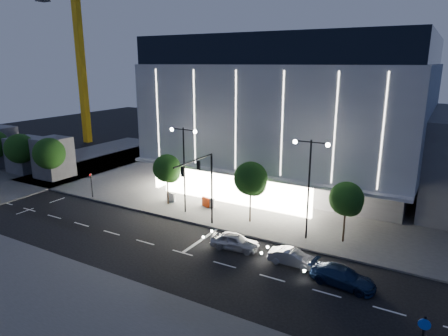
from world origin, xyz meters
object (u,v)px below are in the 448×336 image
at_px(tree_right, 347,201).
at_px(car_second, 292,257).
at_px(barrier_c, 206,202).
at_px(barrier_d, 210,203).
at_px(car_lead, 235,241).
at_px(tower_crane, 82,33).
at_px(street_lamp_west, 184,157).
at_px(traffic_mast, 203,178).
at_px(car_third, 343,277).
at_px(tree_mid, 251,180).
at_px(ped_signal_far, 91,183).
at_px(barrier_b, 171,197).
at_px(tree_left, 167,170).
at_px(street_lamp_east, 309,175).

distance_m(tree_right, car_second, 7.20).
xyz_separation_m(barrier_c, barrier_d, (0.51, 0.06, 0.00)).
bearing_deg(car_lead, tower_crane, 52.26).
height_order(car_second, barrier_d, car_second).
bearing_deg(street_lamp_west, barrier_c, 67.64).
bearing_deg(traffic_mast, car_third, -13.46).
height_order(street_lamp_west, tree_mid, street_lamp_west).
bearing_deg(tree_right, ped_signal_far, -174.86).
bearing_deg(tree_mid, ped_signal_far, -172.45).
bearing_deg(tree_mid, tower_crane, 154.98).
bearing_deg(barrier_b, car_second, -17.81).
distance_m(street_lamp_west, car_second, 15.35).
height_order(tree_right, car_third, tree_right).
bearing_deg(barrier_b, tree_mid, -0.48).
xyz_separation_m(tree_mid, car_second, (6.51, -5.90, -3.72)).
height_order(ped_signal_far, car_lead, ped_signal_far).
bearing_deg(tree_right, car_third, -76.90).
height_order(ped_signal_far, tower_crane, tower_crane).
distance_m(tree_mid, car_lead, 6.96).
distance_m(traffic_mast, tree_right, 12.63).
bearing_deg(tower_crane, tree_left, -30.98).
height_order(street_lamp_east, tree_mid, street_lamp_east).
bearing_deg(street_lamp_east, street_lamp_west, 180.00).
relative_size(traffic_mast, car_third, 1.53).
relative_size(street_lamp_east, car_second, 2.43).
distance_m(tree_left, barrier_c, 5.39).
distance_m(street_lamp_east, car_third, 9.20).
relative_size(car_lead, car_third, 0.89).
bearing_deg(barrier_b, barrier_c, 11.75).
bearing_deg(barrier_b, tree_right, 1.62).
distance_m(tree_mid, barrier_b, 10.91).
bearing_deg(street_lamp_east, tree_right, 18.63).
bearing_deg(street_lamp_west, tree_mid, 8.26).
distance_m(tower_crane, car_lead, 57.04).
distance_m(street_lamp_west, barrier_b, 6.47).
xyz_separation_m(street_lamp_west, tower_crane, (-37.92, 22.00, 14.55)).
height_order(tree_mid, barrier_b, tree_mid).
bearing_deg(car_third, tree_left, 78.04).
bearing_deg(tree_mid, tree_left, -180.00).
xyz_separation_m(traffic_mast, car_third, (13.64, -3.27, -4.36)).
bearing_deg(barrier_c, car_third, -2.38).
height_order(ped_signal_far, tree_mid, tree_mid).
bearing_deg(car_third, barrier_c, 70.11).
relative_size(street_lamp_west, tree_left, 1.57).
height_order(traffic_mast, tree_mid, traffic_mast).
distance_m(street_lamp_east, barrier_c, 13.35).
xyz_separation_m(tree_mid, barrier_b, (-10.24, 0.80, -3.68)).
bearing_deg(tree_right, street_lamp_east, -161.37).
distance_m(tower_crane, car_second, 61.37).
bearing_deg(barrier_b, street_lamp_west, -25.56).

